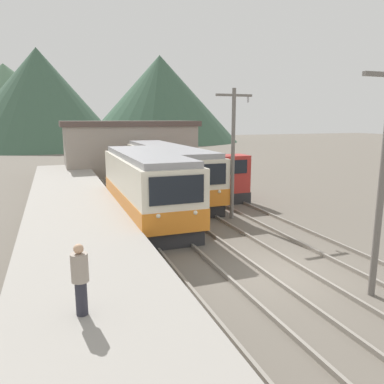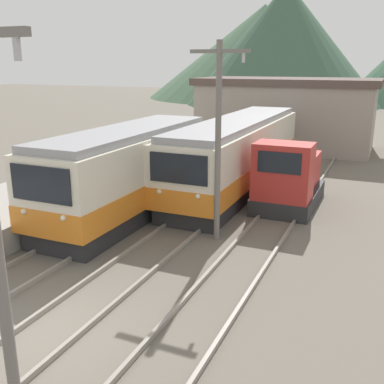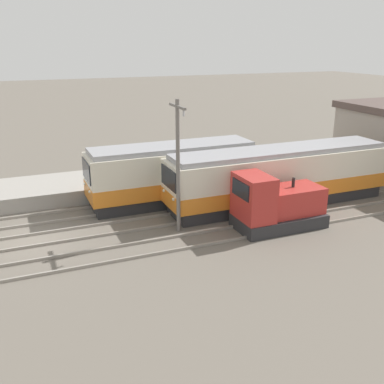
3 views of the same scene
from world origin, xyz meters
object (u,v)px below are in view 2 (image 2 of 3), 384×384
commuter_train_center (238,156)px  catenary_mast_mid (218,136)px  shunting_locomotive (289,179)px  commuter_train_left (129,175)px

commuter_train_center → catenary_mast_mid: catenary_mast_mid is taller
commuter_train_center → catenary_mast_mid: 7.42m
commuter_train_center → catenary_mast_mid: size_ratio=2.07×
commuter_train_center → shunting_locomotive: commuter_train_center is taller
commuter_train_center → commuter_train_left: bearing=-116.2°
commuter_train_center → shunting_locomotive: size_ratio=2.97×
shunting_locomotive → catenary_mast_mid: 5.61m
commuter_train_left → commuter_train_center: bearing=63.8°
commuter_train_left → commuter_train_center: commuter_train_left is taller
commuter_train_center → catenary_mast_mid: (1.51, -6.96, 2.08)m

